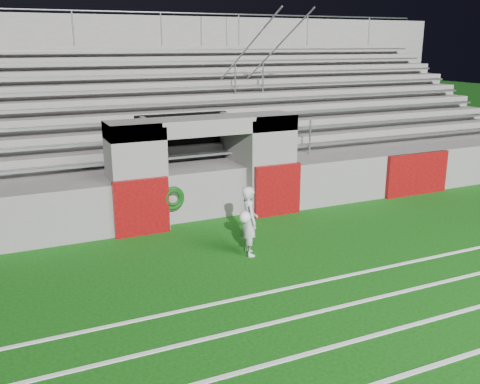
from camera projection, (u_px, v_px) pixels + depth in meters
name	position (u px, v px, depth m)	size (l,w,h in m)	color
ground	(268.00, 267.00, 10.77)	(90.00, 90.00, 0.00)	#0D450B
stadium_structure	(155.00, 135.00, 17.34)	(26.00, 8.48, 5.42)	#605D5A
goalkeeper_with_ball	(249.00, 221.00, 11.23)	(0.54, 0.62, 1.50)	#ABB0B5
hose_coil	(173.00, 198.00, 12.70)	(0.59, 0.14, 0.59)	#0C3D0D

